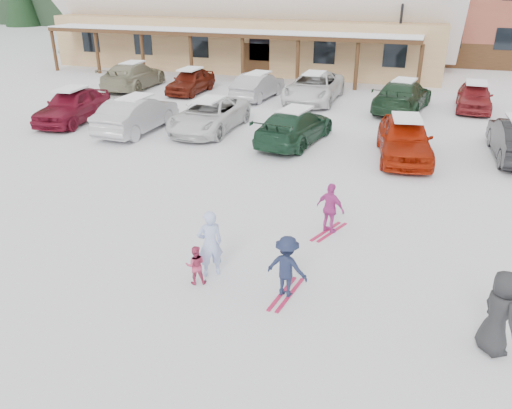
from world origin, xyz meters
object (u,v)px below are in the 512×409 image
(lamp_post, at_px, (401,24))
(child_magenta, at_px, (330,209))
(bystander_dark, at_px, (499,313))
(parked_car_8, at_px, (191,81))
(child_navy, at_px, (287,267))
(parked_car_3, at_px, (295,126))
(parked_car_1, at_px, (137,114))
(parked_car_2, at_px, (209,115))
(parked_car_12, at_px, (474,96))
(parked_car_4, at_px, (405,138))
(parked_car_11, at_px, (403,96))
(day_lodge, at_px, (252,10))
(toddler_red, at_px, (196,265))
(adult_skier, at_px, (210,244))
(parked_car_7, at_px, (134,76))
(parked_car_0, at_px, (73,105))
(parked_car_10, at_px, (314,87))
(parked_car_9, at_px, (258,86))

(lamp_post, xyz_separation_m, child_magenta, (-0.04, -22.02, -2.89))
(bystander_dark, xyz_separation_m, parked_car_8, (-14.77, 18.54, -0.13))
(child_navy, bearing_deg, parked_car_3, -67.76)
(parked_car_1, bearing_deg, parked_car_2, -156.94)
(lamp_post, distance_m, parked_car_12, 8.21)
(parked_car_4, height_order, parked_car_11, parked_car_4)
(day_lodge, xyz_separation_m, toddler_red, (8.68, -29.31, -3.48))
(adult_skier, height_order, parked_car_7, adult_skier)
(lamp_post, relative_size, parked_car_0, 1.39)
(adult_skier, height_order, parked_car_0, adult_skier)
(lamp_post, distance_m, parked_car_2, 15.93)
(parked_car_2, bearing_deg, parked_car_7, 140.33)
(toddler_red, relative_size, parked_car_3, 0.19)
(parked_car_0, relative_size, parked_car_4, 1.00)
(parked_car_1, bearing_deg, parked_car_11, -143.54)
(parked_car_8, distance_m, parked_car_11, 12.04)
(parked_car_3, height_order, parked_car_10, parked_car_10)
(child_navy, distance_m, parked_car_12, 19.45)
(toddler_red, bearing_deg, parked_car_12, -134.11)
(child_navy, distance_m, parked_car_8, 20.99)
(child_navy, bearing_deg, parked_car_9, -61.26)
(toddler_red, height_order, parked_car_9, parked_car_9)
(lamp_post, bearing_deg, adult_skier, -95.11)
(child_navy, height_order, parked_car_2, child_navy)
(parked_car_4, relative_size, parked_car_10, 0.83)
(parked_car_8, bearing_deg, parked_car_4, -31.49)
(parked_car_1, height_order, parked_car_9, parked_car_1)
(lamp_post, height_order, parked_car_2, lamp_post)
(parked_car_3, relative_size, parked_car_4, 1.05)
(parked_car_7, height_order, parked_car_8, parked_car_7)
(lamp_post, xyz_separation_m, parked_car_8, (-11.11, -7.13, -2.89))
(parked_car_1, relative_size, parked_car_4, 1.02)
(child_magenta, xyz_separation_m, parked_car_1, (-9.84, 6.82, 0.07))
(child_navy, distance_m, parked_car_7, 23.24)
(adult_skier, xyz_separation_m, parked_car_3, (-0.69, 10.32, -0.10))
(parked_car_3, height_order, parked_car_8, same)
(child_magenta, xyz_separation_m, parked_car_9, (-6.86, 14.73, 0.01))
(parked_car_9, xyz_separation_m, parked_car_10, (3.10, 0.28, 0.06))
(parked_car_3, xyz_separation_m, parked_car_8, (-8.19, 7.47, 0.00))
(lamp_post, bearing_deg, parked_car_2, -116.32)
(day_lodge, bearing_deg, adult_skier, -72.96)
(child_navy, bearing_deg, lamp_post, -82.16)
(day_lodge, relative_size, child_magenta, 20.74)
(toddler_red, relative_size, parked_car_8, 0.23)
(child_navy, distance_m, bystander_dark, 4.06)
(parked_car_8, bearing_deg, parked_car_7, -179.88)
(child_magenta, xyz_separation_m, parked_car_0, (-13.52, 7.28, 0.08))
(parked_car_9, xyz_separation_m, parked_car_12, (11.29, 0.98, -0.01))
(toddler_red, relative_size, bystander_dark, 0.56)
(bystander_dark, height_order, parked_car_9, bystander_dark)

